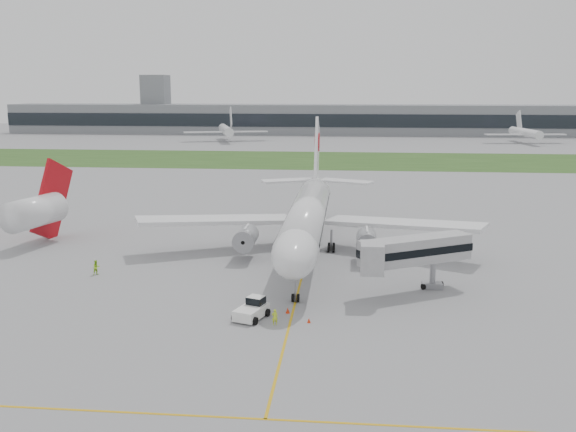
# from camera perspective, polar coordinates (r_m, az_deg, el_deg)

# --- Properties ---
(ground) EXTENTS (600.00, 600.00, 0.00)m
(ground) POSITION_cam_1_polar(r_m,az_deg,el_deg) (84.14, 1.53, -4.29)
(ground) COLOR gray
(ground) RESTS_ON ground
(apron_markings) EXTENTS (70.00, 70.00, 0.04)m
(apron_markings) POSITION_cam_1_polar(r_m,az_deg,el_deg) (79.35, 1.28, -5.27)
(apron_markings) COLOR gold
(apron_markings) RESTS_ON ground
(grass_strip) EXTENTS (600.00, 50.00, 0.02)m
(grass_strip) POSITION_cam_1_polar(r_m,az_deg,el_deg) (202.14, 3.92, 4.99)
(grass_strip) COLOR #294A1C
(grass_strip) RESTS_ON ground
(terminal_building) EXTENTS (320.00, 22.30, 14.00)m
(terminal_building) POSITION_cam_1_polar(r_m,az_deg,el_deg) (311.10, 4.53, 8.55)
(terminal_building) COLOR gray
(terminal_building) RESTS_ON ground
(control_tower) EXTENTS (12.00, 12.00, 56.00)m
(control_tower) POSITION_cam_1_polar(r_m,az_deg,el_deg) (327.83, -11.54, 7.28)
(control_tower) COLOR gray
(control_tower) RESTS_ON ground
(airliner) EXTENTS (48.13, 53.95, 17.88)m
(airliner) POSITION_cam_1_polar(r_m,az_deg,el_deg) (87.53, 1.78, 0.14)
(airliner) COLOR white
(airliner) RESTS_ON ground
(pushback_tug) EXTENTS (3.67, 4.44, 2.01)m
(pushback_tug) POSITION_cam_1_polar(r_m,az_deg,el_deg) (65.09, -3.19, -8.25)
(pushback_tug) COLOR white
(pushback_tug) RESTS_ON ground
(jet_bridge) EXTENTS (13.24, 10.14, 6.58)m
(jet_bridge) POSITION_cam_1_polar(r_m,az_deg,el_deg) (72.29, 10.76, -3.15)
(jet_bridge) COLOR #B2B2B5
(jet_bridge) RESTS_ON ground
(safety_cone_left) EXTENTS (0.43, 0.43, 0.59)m
(safety_cone_left) POSITION_cam_1_polar(r_m,az_deg,el_deg) (66.46, -0.03, -8.39)
(safety_cone_left) COLOR red
(safety_cone_left) RESTS_ON ground
(safety_cone_right) EXTENTS (0.37, 0.37, 0.51)m
(safety_cone_right) POSITION_cam_1_polar(r_m,az_deg,el_deg) (63.95, 1.87, -9.25)
(safety_cone_right) COLOR red
(safety_cone_right) RESTS_ON ground
(ground_crew_near) EXTENTS (0.65, 0.50, 1.61)m
(ground_crew_near) POSITION_cam_1_polar(r_m,az_deg,el_deg) (63.21, -1.18, -8.97)
(ground_crew_near) COLOR #CAEB27
(ground_crew_near) RESTS_ON ground
(ground_crew_far) EXTENTS (1.14, 1.15, 1.88)m
(ground_crew_far) POSITION_cam_1_polar(r_m,az_deg,el_deg) (82.63, -16.67, -4.41)
(ground_crew_far) COLOR #9EDE25
(ground_crew_far) RESTS_ON ground
(neighbor_aircraft) EXTENTS (6.59, 15.96, 12.87)m
(neighbor_aircraft) POSITION_cam_1_polar(r_m,az_deg,el_deg) (100.18, -21.42, 0.47)
(neighbor_aircraft) COLOR #B00A12
(neighbor_aircraft) RESTS_ON ground
(distant_aircraft_left) EXTENTS (42.14, 39.32, 13.38)m
(distant_aircraft_left) POSITION_cam_1_polar(r_m,az_deg,el_deg) (272.11, -5.53, 6.64)
(distant_aircraft_left) COLOR white
(distant_aircraft_left) RESTS_ON ground
(distant_aircraft_right) EXTENTS (35.30, 31.98, 12.31)m
(distant_aircraft_right) POSITION_cam_1_polar(r_m,az_deg,el_deg) (277.91, 20.28, 6.08)
(distant_aircraft_right) COLOR white
(distant_aircraft_right) RESTS_ON ground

